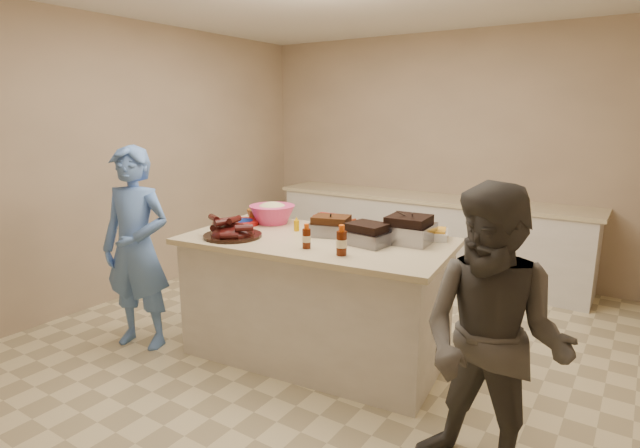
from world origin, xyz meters
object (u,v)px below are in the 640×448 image
Objects in this scene: rib_platter at (233,237)px; bbq_bottle_b at (341,255)px; coleslaw_bowl at (272,223)px; plastic_cup at (253,220)px; roasting_pan at (408,242)px; mustard_bottle at (297,231)px; bbq_bottle_a at (307,248)px; guest_blue at (145,343)px; island at (316,354)px.

rib_platter is 0.92m from bbq_bottle_b.
coleslaw_bowl reaches higher than plastic_cup.
roasting_pan is 0.86× the size of coleslaw_bowl.
rib_platter is at bearing -177.92° from bbq_bottle_b.
mustard_bottle is (0.33, -0.11, 0.00)m from coleslaw_bowl.
bbq_bottle_b is at bearing -22.71° from plastic_cup.
roasting_pan is at bearing 46.70° from bbq_bottle_a.
coleslaw_bowl is 2.22× the size of bbq_bottle_a.
plastic_cup is (-1.18, 0.49, 0.00)m from bbq_bottle_b.
rib_platter reaches higher than guest_blue.
bbq_bottle_a reaches higher than roasting_pan.
island is at bearing 29.16° from rib_platter.
plastic_cup is at bearing 151.75° from bbq_bottle_a.
island is 11.46× the size of bbq_bottle_a.
plastic_cup is 1.33m from guest_blue.
coleslaw_bowl is 1.88× the size of bbq_bottle_b.
bbq_bottle_a is (0.09, -0.26, 0.92)m from island.
mustard_bottle is 0.55m from plastic_cup.
mustard_bottle is 1.55m from guest_blue.
rib_platter is 0.64m from bbq_bottle_a.
coleslaw_bowl reaches higher than roasting_pan.
bbq_bottle_a is (0.68, -0.48, 0.00)m from coleslaw_bowl.
island is at bearing -15.58° from plastic_cup.
rib_platter is 0.50m from mustard_bottle.
island is 1.41m from guest_blue.
coleslaw_bowl is (-0.05, 0.53, 0.00)m from rib_platter.
mustard_bottle is (0.28, 0.42, 0.00)m from rib_platter.
rib_platter is at bearing 6.18° from guest_blue.
coleslaw_bowl reaches higher than rib_platter.
coleslaw_bowl is at bearing 144.85° from bbq_bottle_a.
coleslaw_bowl is at bearing 34.14° from guest_blue.
mustard_bottle reaches higher than island.
guest_blue is (-0.47, -0.83, -0.92)m from plastic_cup.
plastic_cup is at bearing 115.99° from rib_platter.
island is 5.15× the size of coleslaw_bowl.
rib_platter reaches higher than roasting_pan.
rib_platter is at bearing -124.12° from mustard_bottle.
island is at bearing 144.48° from bbq_bottle_b.
island is at bearing 8.97° from guest_blue.
roasting_pan is (0.60, 0.28, 0.92)m from island.
rib_platter is at bearing -175.82° from bbq_bottle_a.
mustard_bottle is at bearing 133.73° from bbq_bottle_a.
guest_blue is at bearing -157.17° from rib_platter.
plastic_cup is (-0.89, 0.48, 0.00)m from bbq_bottle_a.
rib_platter is 1.32× the size of roasting_pan.
bbq_bottle_b is at bearing -41.74° from island.
roasting_pan is 0.21× the size of guest_blue.
roasting_pan reaches higher than island.
bbq_bottle_a is at bearing -76.27° from island.
bbq_bottle_a is (0.64, 0.05, 0.00)m from rib_platter.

